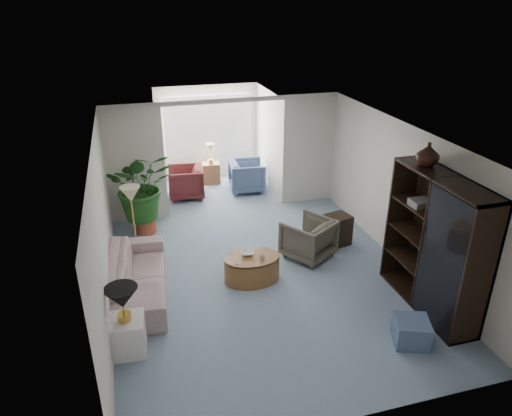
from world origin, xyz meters
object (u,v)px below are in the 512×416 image
object	(u,v)px
entertainment_cabinet	(435,244)
plant_pot	(146,225)
cabinet_urn	(428,154)
end_table	(127,336)
ottoman	(411,332)
side_table_dark	(336,230)
wingback_chair	(308,238)
coffee_cup	(262,256)
sunroom_table	(211,173)
coffee_table	(252,268)
framed_picture	(410,176)
sofa	(137,276)
table_lamp	(122,298)
coffee_bowl	(247,253)
sunroom_chair_maroon	(186,182)
sunroom_chair_blue	(247,176)
floor_lamp	(130,194)

from	to	relation	value
entertainment_cabinet	plant_pot	bearing A→B (deg)	137.83
cabinet_urn	end_table	bearing A→B (deg)	-175.63
entertainment_cabinet	ottoman	size ratio (longest dim) A/B	4.66
side_table_dark	end_table	bearing A→B (deg)	-153.04
plant_pot	wingback_chair	bearing A→B (deg)	-32.51
coffee_cup	ottoman	size ratio (longest dim) A/B	0.21
wingback_chair	sunroom_table	xyz separation A→B (m)	(-1.02, 4.15, -0.11)
coffee_table	side_table_dark	xyz separation A→B (m)	(1.90, 0.79, 0.07)
framed_picture	sofa	xyz separation A→B (m)	(-4.55, 0.30, -1.37)
sofa	wingback_chair	distance (m)	3.11
sofa	ottoman	distance (m)	4.24
sofa	end_table	world-z (taller)	sofa
cabinet_urn	table_lamp	bearing A→B (deg)	-175.63
framed_picture	ottoman	distance (m)	2.63
coffee_bowl	plant_pot	size ratio (longest dim) A/B	0.57
framed_picture	side_table_dark	bearing A→B (deg)	128.22
sunroom_chair_maroon	sunroom_table	world-z (taller)	sunroom_chair_maroon
sofa	entertainment_cabinet	xyz separation A→B (m)	(4.32, -1.50, 0.74)
wingback_chair	cabinet_urn	xyz separation A→B (m)	(1.24, -1.38, 1.94)
sunroom_chair_maroon	table_lamp	bearing A→B (deg)	-10.50
coffee_bowl	ottoman	size ratio (longest dim) A/B	0.49
coffee_cup	sunroom_chair_blue	distance (m)	4.06
plant_pot	sunroom_table	distance (m)	2.96
plant_pot	table_lamp	bearing A→B (deg)	-97.58
side_table_dark	plant_pot	distance (m)	3.82
cabinet_urn	sunroom_table	distance (m)	6.31
ottoman	sunroom_chair_maroon	xyz separation A→B (m)	(-2.29, 6.00, 0.19)
framed_picture	end_table	bearing A→B (deg)	-167.60
framed_picture	table_lamp	xyz separation A→B (m)	(-4.75, -1.05, -0.82)
sofa	coffee_bowl	distance (m)	1.84
sofa	coffee_bowl	size ratio (longest dim) A/B	9.89
floor_lamp	wingback_chair	size ratio (longest dim) A/B	0.44
floor_lamp	sunroom_chair_maroon	xyz separation A→B (m)	(1.27, 2.54, -0.88)
floor_lamp	wingback_chair	xyz separation A→B (m)	(3.04, -0.86, -0.88)
sofa	floor_lamp	bearing A→B (deg)	2.43
table_lamp	cabinet_urn	size ratio (longest dim) A/B	1.26
side_table_dark	plant_pot	bearing A→B (deg)	156.97
entertainment_cabinet	sunroom_chair_maroon	xyz separation A→B (m)	(-3.01, 5.28, -0.69)
table_lamp	floor_lamp	world-z (taller)	floor_lamp
framed_picture	floor_lamp	size ratio (longest dim) A/B	1.39
table_lamp	side_table_dark	distance (m)	4.50
table_lamp	side_table_dark	size ratio (longest dim) A/B	0.73
floor_lamp	plant_pot	size ratio (longest dim) A/B	0.90
table_lamp	coffee_bowl	bearing A→B (deg)	33.41
framed_picture	sofa	world-z (taller)	framed_picture
coffee_table	plant_pot	xyz separation A→B (m)	(-1.61, 2.28, -0.07)
ottoman	coffee_table	bearing A→B (deg)	129.10
coffee_table	sunroom_chair_blue	xyz separation A→B (m)	(0.93, 3.88, 0.15)
table_lamp	cabinet_urn	distance (m)	4.76
floor_lamp	ottoman	distance (m)	5.08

